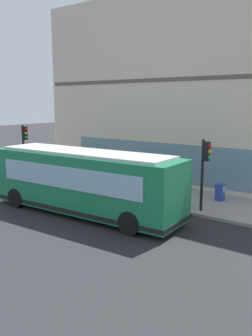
# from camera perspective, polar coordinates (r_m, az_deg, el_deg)

# --- Properties ---
(ground) EXTENTS (120.00, 120.00, 0.00)m
(ground) POSITION_cam_1_polar(r_m,az_deg,el_deg) (18.34, -7.16, -6.67)
(ground) COLOR #262628
(sidewalk_curb) EXTENTS (4.39, 40.00, 0.15)m
(sidewalk_curb) POSITION_cam_1_polar(r_m,az_deg,el_deg) (21.87, 1.62, -3.58)
(sidewalk_curb) COLOR gray
(sidewalk_curb) RESTS_ON ground
(building_corner) EXTENTS (9.74, 18.90, 12.13)m
(building_corner) POSITION_cam_1_polar(r_m,az_deg,el_deg) (27.28, 10.46, 11.70)
(building_corner) COLOR beige
(building_corner) RESTS_ON ground
(city_bus_nearside) EXTENTS (3.01, 10.15, 3.07)m
(city_bus_nearside) POSITION_cam_1_polar(r_m,az_deg,el_deg) (17.48, -6.65, -2.24)
(city_bus_nearside) COLOR #197247
(city_bus_nearside) RESTS_ON ground
(traffic_light_near_corner) EXTENTS (0.32, 0.49, 3.46)m
(traffic_light_near_corner) POSITION_cam_1_polar(r_m,az_deg,el_deg) (17.50, 12.35, 0.98)
(traffic_light_near_corner) COLOR black
(traffic_light_near_corner) RESTS_ON sidewalk_curb
(traffic_light_down_block) EXTENTS (0.32, 0.49, 3.65)m
(traffic_light_down_block) POSITION_cam_1_polar(r_m,az_deg,el_deg) (25.73, -15.69, 4.08)
(traffic_light_down_block) COLOR black
(traffic_light_down_block) RESTS_ON sidewalk_curb
(fire_hydrant) EXTENTS (0.35, 0.35, 0.74)m
(fire_hydrant) POSITION_cam_1_polar(r_m,az_deg,el_deg) (23.21, -0.76, -1.65)
(fire_hydrant) COLOR red
(fire_hydrant) RESTS_ON sidewalk_curb
(pedestrian_by_light_pole) EXTENTS (0.32, 0.32, 1.61)m
(pedestrian_by_light_pole) POSITION_cam_1_polar(r_m,az_deg,el_deg) (21.14, 6.46, -1.37)
(pedestrian_by_light_pole) COLOR #3F8C4C
(pedestrian_by_light_pole) RESTS_ON sidewalk_curb
(pedestrian_walking_along_curb) EXTENTS (0.32, 0.32, 1.73)m
(pedestrian_walking_along_curb) POSITION_cam_1_polar(r_m,az_deg,el_deg) (24.97, -3.51, 0.68)
(pedestrian_walking_along_curb) COLOR black
(pedestrian_walking_along_curb) RESTS_ON sidewalk_curb
(pedestrian_near_hydrant) EXTENTS (0.32, 0.32, 1.57)m
(pedestrian_near_hydrant) POSITION_cam_1_polar(r_m,az_deg,el_deg) (20.04, 4.20, -2.05)
(pedestrian_near_hydrant) COLOR gold
(pedestrian_near_hydrant) RESTS_ON sidewalk_curb
(newspaper_vending_box) EXTENTS (0.44, 0.42, 0.90)m
(newspaper_vending_box) POSITION_cam_1_polar(r_m,az_deg,el_deg) (20.02, 14.58, -3.68)
(newspaper_vending_box) COLOR #263F99
(newspaper_vending_box) RESTS_ON sidewalk_curb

